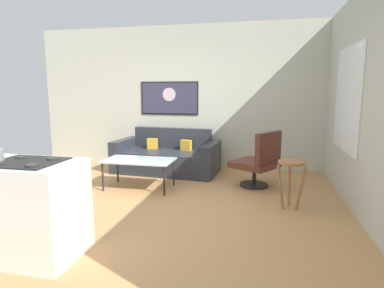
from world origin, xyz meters
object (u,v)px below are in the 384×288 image
object	(u,v)px
armchair	(259,161)
couch	(167,158)
coffee_table	(139,162)
bar_stool	(291,171)
wall_painting	(169,98)

from	to	relation	value
armchair	couch	bearing A→B (deg)	158.77
couch	coffee_table	size ratio (longest dim) A/B	1.83
coffee_table	armchair	size ratio (longest dim) A/B	1.21
coffee_table	bar_stool	xyz separation A→B (m)	(2.25, -0.41, 0.07)
coffee_table	bar_stool	size ratio (longest dim) A/B	1.73
bar_stool	coffee_table	bearing A→B (deg)	169.70
bar_stool	wall_painting	distance (m)	3.20
coffee_table	wall_painting	size ratio (longest dim) A/B	0.91
armchair	wall_painting	bearing A→B (deg)	145.74
coffee_table	armchair	bearing A→B (deg)	13.91
armchair	bar_stool	size ratio (longest dim) A/B	1.43
armchair	wall_painting	distance (m)	2.41
couch	coffee_table	bearing A→B (deg)	-95.87
couch	coffee_table	distance (m)	1.14
couch	wall_painting	world-z (taller)	wall_painting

